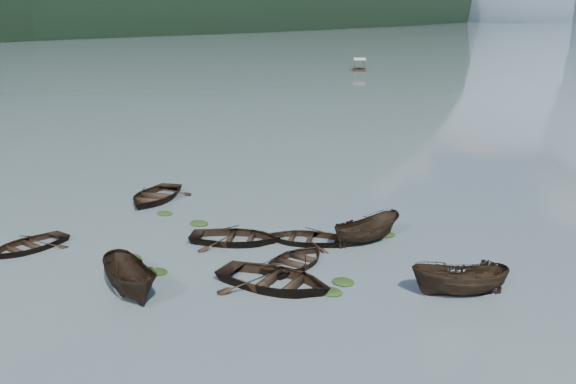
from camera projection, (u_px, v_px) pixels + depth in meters
The scene contains 20 objects.
ground_plane at pixel (98, 307), 24.94m from camera, with size 2400.00×2400.00×0.00m, color #4C595F.
haze_mtn_a at pixel (542, 19), 861.16m from camera, with size 520.00×520.00×280.00m, color #475666.
rowboat_0 at pixel (28, 249), 31.02m from camera, with size 2.86×4.01×0.83m, color black.
rowboat_1 at pixel (236, 242), 31.94m from camera, with size 3.26×4.56×0.94m, color black.
rowboat_2 at pixel (132, 294), 26.15m from camera, with size 1.61×4.28×1.65m, color black.
rowboat_3 at pixel (296, 265), 29.12m from camera, with size 2.80×3.92×0.81m, color black.
rowboat_4 at pixel (275, 287), 26.80m from camera, with size 3.64×5.10×1.06m, color black.
rowboat_5 at pixel (459, 295), 26.02m from camera, with size 1.52×4.04×1.56m, color black.
rowboat_6 at pixel (155, 200), 39.02m from camera, with size 3.53×4.94×1.02m, color black.
rowboat_7 at pixel (305, 242), 32.01m from camera, with size 2.88×4.03×0.84m, color black.
rowboat_8 at pixel (366, 242), 32.02m from camera, with size 1.51×4.00×1.55m, color black.
weed_clump_0 at pixel (122, 267), 28.89m from camera, with size 1.03×0.85×0.23m, color black.
weed_clump_1 at pixel (158, 273), 28.25m from camera, with size 0.93×0.75×0.21m, color black.
weed_clump_2 at pixel (129, 260), 29.74m from camera, with size 1.25×1.00×0.27m, color black.
weed_clump_3 at pixel (343, 283), 27.17m from camera, with size 1.01×0.85×0.22m, color black.
weed_clump_4 at pixel (331, 293), 26.23m from camera, with size 1.04×0.83×0.22m, color black.
weed_clump_5 at pixel (165, 214), 36.38m from camera, with size 0.97×0.78×0.21m, color black.
weed_clump_6 at pixel (199, 224), 34.66m from camera, with size 1.07×0.89×0.22m, color black.
weed_clump_7 at pixel (384, 235), 33.02m from camera, with size 1.14×0.91×0.25m, color black.
pontoon_left at pixel (359, 71), 123.72m from camera, with size 2.38×5.70×2.19m, color black, non-canonical shape.
Camera 1 is at (19.86, -13.38, 11.12)m, focal length 40.00 mm.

